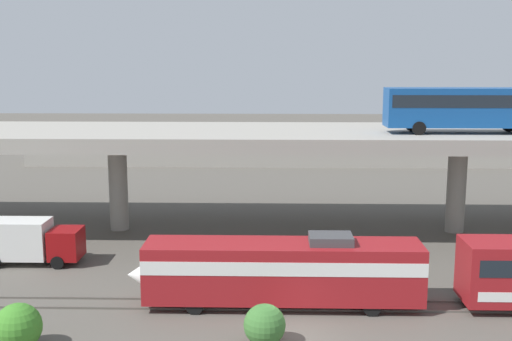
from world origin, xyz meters
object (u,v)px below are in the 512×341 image
parked_car_4 (144,143)px  service_truck_west (28,240)px  train_locomotive (269,269)px  parked_car_5 (467,142)px  parked_car_6 (199,141)px  parked_car_3 (199,145)px  parked_car_0 (342,146)px  parked_car_7 (485,146)px  transit_bus_on_overpass (466,106)px  parked_car_1 (401,142)px  parked_car_2 (278,145)px

parked_car_4 → service_truck_west: bearing=91.3°
train_locomotive → parked_car_5: 59.79m
parked_car_6 → parked_car_3: bearing=-83.3°
parked_car_0 → parked_car_7: 18.73m
service_truck_west → parked_car_6: bearing=82.2°
parked_car_7 → parked_car_5: bearing=104.8°
transit_bus_on_overpass → parked_car_1: bearing=85.1°
parked_car_4 → train_locomotive: bearing=108.6°
parked_car_0 → transit_bus_on_overpass: bearing=98.5°
parked_car_1 → parked_car_0: bearing=-154.3°
parked_car_2 → parked_car_5: bearing=7.4°
train_locomotive → transit_bus_on_overpass: 21.90m
train_locomotive → transit_bus_on_overpass: (14.71, 14.07, 8.08)m
service_truck_west → parked_car_0: bearing=58.6°
parked_car_3 → parked_car_6: same height
parked_car_1 → parked_car_4: (-35.44, -2.04, 0.00)m
service_truck_west → train_locomotive: bearing=-23.4°
parked_car_0 → parked_car_5: size_ratio=1.03×
service_truck_west → parked_car_4: parked_car_4 is taller
transit_bus_on_overpass → parked_car_4: size_ratio=2.57×
transit_bus_on_overpass → service_truck_west: (-31.11, -6.99, -8.64)m
parked_car_1 → train_locomotive: bearing=-108.7°
train_locomotive → transit_bus_on_overpass: bearing=-136.3°
parked_car_2 → parked_car_5: same height
parked_car_2 → train_locomotive: bearing=-91.1°
parked_car_2 → transit_bus_on_overpass: bearing=-69.0°
parked_car_0 → parked_car_6: (-19.51, 3.97, -0.00)m
parked_car_7 → service_truck_west: bearing=-136.6°
parked_car_1 → parked_car_5: size_ratio=1.03×
parked_car_1 → parked_car_3: bearing=-171.9°
service_truck_west → parked_car_5: size_ratio=1.57×
parked_car_1 → parked_car_4: size_ratio=0.96×
parked_car_2 → service_truck_west: bearing=-112.0°
transit_bus_on_overpass → parked_car_4: (-32.08, 37.42, -7.85)m
parked_car_0 → parked_car_1: same height
parked_car_1 → parked_car_5: same height
parked_car_2 → parked_car_5: size_ratio=1.03×
parked_car_3 → parked_car_4: 7.95m
parked_car_3 → parked_car_7: 37.80m
service_truck_west → parked_car_3: 43.02m
transit_bus_on_overpass → parked_car_0: size_ratio=2.69×
train_locomotive → parked_car_7: (28.14, 49.18, 0.23)m
parked_car_3 → parked_car_7: size_ratio=0.98×
service_truck_west → parked_car_2: 46.25m
service_truck_west → parked_car_7: (44.53, 42.10, 0.79)m
parked_car_3 → parked_car_6: 3.79m
transit_bus_on_overpass → service_truck_west: bearing=-167.3°
parked_car_2 → parked_car_7: (27.19, -0.77, -0.00)m
parked_car_3 → parked_car_2: bearing=2.1°
transit_bus_on_overpass → parked_car_3: (-24.37, 35.49, -7.85)m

